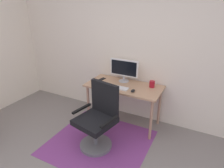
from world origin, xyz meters
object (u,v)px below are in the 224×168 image
object	(u,v)px
desk	(124,90)
coffee_cup	(152,84)
computer_mouse	(133,91)
cell_phone	(102,79)
monitor	(124,69)
office_chair	(98,121)
keyboard	(116,87)

from	to	relation	value
desk	coffee_cup	distance (m)	0.49
computer_mouse	coffee_cup	xyz separation A→B (m)	(0.21, 0.31, 0.04)
desk	cell_phone	size ratio (longest dim) A/B	9.17
monitor	office_chair	xyz separation A→B (m)	(-0.00, -0.90, -0.54)
desk	keyboard	distance (m)	0.19
keyboard	monitor	bearing A→B (deg)	89.39
monitor	coffee_cup	bearing A→B (deg)	-2.43
desk	cell_phone	xyz separation A→B (m)	(-0.47, 0.07, 0.09)
keyboard	cell_phone	xyz separation A→B (m)	(-0.39, 0.22, -0.00)
cell_phone	office_chair	size ratio (longest dim) A/B	0.14
desk	coffee_cup	xyz separation A→B (m)	(0.44, 0.15, 0.14)
computer_mouse	coffee_cup	world-z (taller)	coffee_cup
coffee_cup	cell_phone	size ratio (longest dim) A/B	0.78
coffee_cup	cell_phone	bearing A→B (deg)	-175.54
desk	computer_mouse	world-z (taller)	computer_mouse
office_chair	computer_mouse	bearing A→B (deg)	72.74
monitor	desk	bearing A→B (deg)	-64.88
desk	computer_mouse	size ratio (longest dim) A/B	12.34
keyboard	office_chair	bearing A→B (deg)	-89.98
desk	monitor	world-z (taller)	monitor
monitor	keyboard	size ratio (longest dim) A/B	1.19
desk	office_chair	size ratio (longest dim) A/B	1.29
desk	keyboard	bearing A→B (deg)	-119.06
computer_mouse	desk	bearing A→B (deg)	143.78
keyboard	coffee_cup	world-z (taller)	coffee_cup
coffee_cup	cell_phone	xyz separation A→B (m)	(-0.92, -0.07, -0.05)
keyboard	coffee_cup	bearing A→B (deg)	29.07
monitor	coffee_cup	world-z (taller)	monitor
monitor	cell_phone	world-z (taller)	monitor
computer_mouse	keyboard	bearing A→B (deg)	176.12
cell_phone	keyboard	bearing A→B (deg)	-19.99
monitor	cell_phone	distance (m)	0.47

